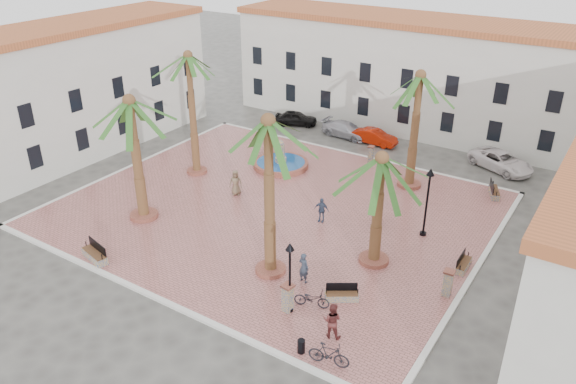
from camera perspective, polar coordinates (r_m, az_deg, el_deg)
name	(u,v)px	position (r m, az deg, el deg)	size (l,w,h in m)	color
ground	(275,210)	(36.58, -1.32, -1.86)	(120.00, 120.00, 0.00)	#56544F
plaza	(275,209)	(36.54, -1.32, -1.75)	(26.00, 22.00, 0.15)	#B36863
kerb_n	(352,154)	(45.16, 6.54, 3.86)	(26.30, 0.30, 0.16)	silver
kerb_s	(153,296)	(29.54, -13.56, -10.26)	(26.30, 0.30, 0.16)	silver
kerb_e	(475,271)	(32.13, 18.45, -7.67)	(0.30, 22.30, 0.16)	silver
kerb_w	(134,165)	(44.45, -15.35, 2.66)	(0.30, 22.30, 0.16)	silver
building_north	(402,72)	(51.52, 11.47, 11.89)	(30.40, 7.40, 9.50)	silver
building_west	(72,90)	(47.31, -21.10, 9.66)	(6.40, 24.40, 10.00)	silver
fountain	(281,163)	(42.31, -0.73, 2.95)	(4.13, 4.13, 2.14)	#9E5140
palm_nw	(189,68)	(39.51, -10.04, 12.31)	(4.80, 4.80, 8.98)	#9E5140
palm_sw	(131,116)	(33.99, -15.66, 7.46)	(5.70, 5.70, 8.00)	#9E5140
palm_s	(268,139)	(26.84, -2.01, 5.41)	(5.35, 5.35, 8.88)	#9E5140
palm_e	(381,173)	(28.95, 9.40, 1.92)	(5.38, 5.38, 6.58)	#9E5140
palm_ne	(419,89)	(37.92, 13.18, 10.18)	(5.41, 5.41, 8.26)	#9E5140
bench_s	(95,255)	(32.97, -19.02, -6.07)	(2.04, 1.02, 1.03)	gray
bench_se	(342,296)	(28.40, 5.48, -10.43)	(1.66, 1.33, 0.87)	gray
bench_e	(463,265)	(31.92, 17.38, -7.06)	(0.52, 1.62, 0.85)	gray
bench_ne	(494,192)	(40.48, 20.19, 0.01)	(1.18, 1.88, 0.95)	gray
lamppost_s	(290,266)	(26.19, 0.19, -7.50)	(0.42, 0.42, 3.86)	black
lamppost_e	(428,191)	(33.17, 14.07, 0.14)	(0.47, 0.47, 4.35)	black
bollard_se	(288,297)	(27.27, -0.04, -10.67)	(0.60, 0.60, 1.51)	gray
bollard_n	(371,154)	(43.53, 8.42, 3.88)	(0.49, 0.49, 1.27)	gray
bollard_e	(448,283)	(29.38, 15.94, -8.84)	(0.54, 0.54, 1.46)	gray
litter_bin	(301,346)	(25.36, 1.35, -15.39)	(0.34, 0.34, 0.66)	black
cyclist_a	(304,268)	(29.18, 1.61, -7.68)	(0.63, 0.41, 1.72)	#2F3949
bicycle_a	(312,299)	(27.75, 2.43, -10.77)	(0.61, 1.76, 0.93)	black
cyclist_b	(332,320)	(25.86, 4.50, -12.88)	(0.87, 0.67, 1.78)	#592524
bicycle_b	(329,355)	(24.72, 4.18, -16.14)	(0.52, 1.83, 1.10)	black
pedestrian_fountain_a	(236,183)	(38.04, -5.33, 0.96)	(0.86, 0.56, 1.77)	#7A634A
pedestrian_fountain_b	(321,210)	(34.68, 3.41, -1.82)	(0.94, 0.39, 1.60)	#374560
pedestrian_north	(273,144)	(44.17, -1.54, 4.90)	(1.20, 0.69, 1.86)	#4E4E54
pedestrian_east	(378,211)	(34.72, 9.18, -1.88)	(1.71, 0.54, 1.84)	slate
car_black	(296,118)	(51.25, 0.83, 7.52)	(1.52, 3.78, 1.29)	black
car_red	(375,137)	(47.43, 8.81, 5.56)	(1.31, 3.77, 1.24)	#B71A04
car_silver	(346,130)	(48.69, 5.93, 6.32)	(1.79, 4.41, 1.28)	#B9B9C3
car_white	(501,161)	(44.99, 20.84, 2.96)	(2.28, 4.94, 1.37)	white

